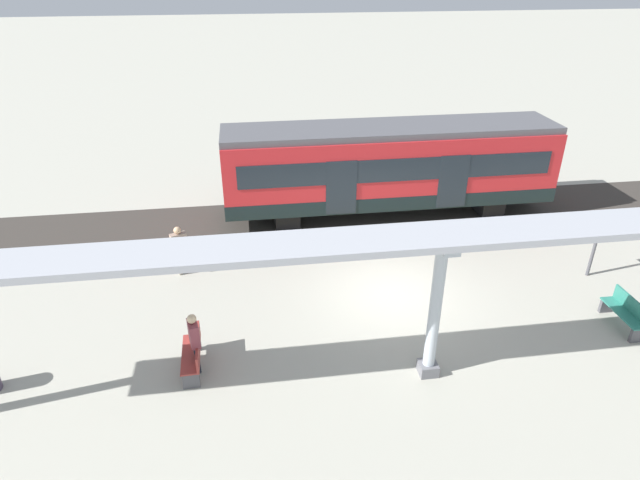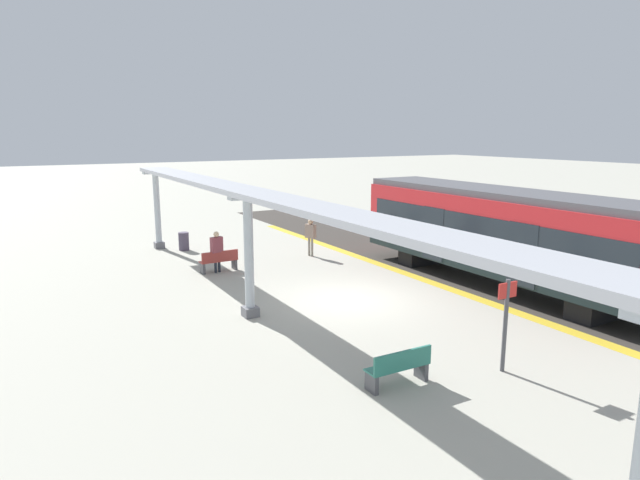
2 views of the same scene
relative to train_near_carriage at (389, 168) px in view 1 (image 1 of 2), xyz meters
name	(u,v)px [view 1 (image 1 of 2)]	position (x,y,z in m)	size (l,w,h in m)	color
ground_plane	(393,292)	(5.57, -1.20, -1.83)	(176.00, 176.00, 0.00)	#ABA99A
tactile_edge_strip	(366,235)	(1.83, -1.20, -1.83)	(0.47, 29.20, 0.01)	gold
trackbed	(356,214)	(-0.01, -1.20, -1.83)	(3.20, 41.20, 0.01)	#38332D
train_near_carriage	(389,168)	(0.00, 0.00, 0.00)	(2.65, 12.40, 3.48)	red
canopy_pillar_second	(435,310)	(9.09, -1.31, 0.03)	(1.10, 0.44, 3.67)	slate
canopy_beam	(451,236)	(9.09, -1.15, 1.92)	(1.20, 23.71, 0.16)	#A8AAB2
bench_near_end	(626,312)	(8.04, 4.57, -1.39)	(1.51, 0.46, 0.86)	#2A7868
bench_mid_platform	(194,353)	(8.10, -6.88, -1.39)	(1.51, 0.49, 0.86)	maroon
platform_info_sign	(597,238)	(5.47, 5.14, -0.50)	(0.56, 0.10, 2.20)	#4C4C51
passenger_waiting_near_edge	(179,245)	(3.58, -7.55, -0.79)	(0.39, 0.53, 1.67)	gray
passenger_by_the_benches	(194,336)	(8.20, -6.81, -0.80)	(0.51, 0.32, 1.65)	#1F2530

